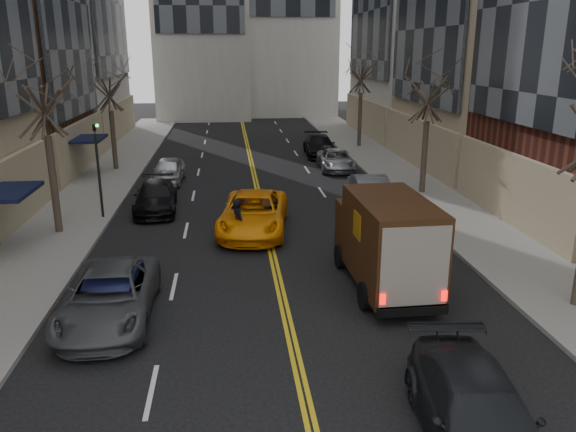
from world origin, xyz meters
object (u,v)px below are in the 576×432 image
object	(u,v)px
ups_truck	(386,242)
pedestrian	(238,222)
observer_sedan	(478,416)
taxi	(253,213)

from	to	relation	value
ups_truck	pedestrian	size ratio (longest dim) A/B	3.04
observer_sedan	taxi	size ratio (longest dim) A/B	0.91
observer_sedan	taxi	distance (m)	14.66
observer_sedan	taxi	bearing A→B (deg)	110.78
observer_sedan	pedestrian	bearing A→B (deg)	115.34
ups_truck	observer_sedan	xyz separation A→B (m)	(-0.31, -7.84, -0.83)
pedestrian	taxi	bearing A→B (deg)	-45.13
ups_truck	taxi	size ratio (longest dim) A/B	0.98
observer_sedan	pedestrian	distance (m)	13.34
observer_sedan	taxi	xyz separation A→B (m)	(-3.68, 14.19, 0.07)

